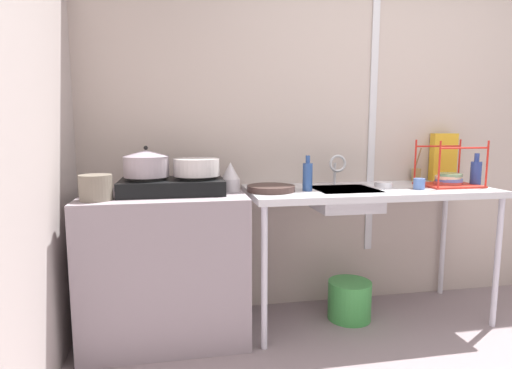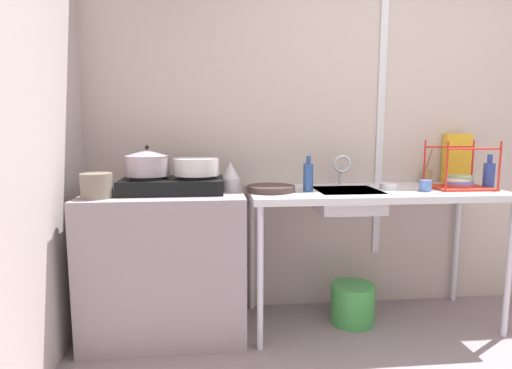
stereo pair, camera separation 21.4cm
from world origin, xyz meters
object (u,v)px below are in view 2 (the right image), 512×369
Objects in this scene: pot_on_left_burner at (147,162)px; utensil_jar at (427,176)px; stove at (173,185)px; dish_rack at (459,182)px; pot_beside_stove at (97,186)px; bucket_on_floor at (352,303)px; faucet at (342,166)px; pot_on_right_burner at (197,167)px; bottle_by_rack at (489,175)px; percolator at (231,177)px; cup_by_rack at (425,186)px; bottle_by_sink at (308,177)px; small_bowl_on_drainboard at (388,186)px; frying_pan at (271,189)px; cereal_box at (456,158)px; sink_basin at (347,200)px.

pot_on_left_burner is 1.08× the size of utensil_jar.
dish_rack reaches higher than stove.
pot_beside_stove is 0.61× the size of bucket_on_floor.
faucet is 0.65m from utensil_jar.
faucet is at bearing 10.31° from pot_on_right_burner.
pot_on_left_burner is 1.21× the size of bottle_by_rack.
percolator is 0.49× the size of dish_rack.
dish_rack is at bearing -0.26° from pot_on_left_burner.
percolator is 1.14m from bucket_on_floor.
percolator is (0.74, 0.18, 0.02)m from pot_beside_stove.
bottle_by_rack is at bearing 9.62° from cup_by_rack.
dish_rack is 1.65× the size of bottle_by_sink.
small_bowl_on_drainboard is 0.39× the size of bucket_on_floor.
frying_pan is 1.04× the size of bucket_on_floor.
pot_on_right_burner is 1.26× the size of bottle_by_rack.
dish_rack is (1.80, -0.01, -0.00)m from stove.
cereal_box reaches higher than stove.
stove is 1.34m from small_bowl_on_drainboard.
cup_by_rack is at bearing -3.54° from pot_on_left_burner.
pot_on_left_burner is 0.90× the size of frying_pan.
frying_pan is (0.73, -0.02, -0.16)m from pot_on_left_burner.
utensil_jar is (0.20, 0.36, 0.02)m from cup_by_rack.
cup_by_rack is (0.94, -0.08, 0.02)m from frying_pan.
cereal_box reaches higher than pot_on_right_burner.
percolator is 0.74m from sink_basin.
frying_pan is at bearing 7.84° from pot_beside_stove.
frying_pan is at bearing -1.85° from pot_on_left_burner.
sink_basin is 0.48m from cup_by_rack.
pot_beside_stove is 2.36m from cereal_box.
pot_on_right_burner is at bearing 176.96° from frying_pan.
bottle_by_rack is (0.92, -0.02, 0.15)m from sink_basin.
pot_on_left_burner is 0.96m from bottle_by_sink.
dish_rack is 1.04m from bucket_on_floor.
cup_by_rack is 0.33× the size of bottle_by_rack.
stove is at bearing 180.00° from pot_on_right_burner.
small_bowl_on_drainboard is at bearing -150.64° from cereal_box.
pot_on_left_burner is 0.32m from pot_beside_stove.
bucket_on_floor is (1.52, 0.15, -0.81)m from pot_beside_stove.
cereal_box is at bearing 6.91° from pot_on_left_burner.
faucet is (0.74, 0.15, 0.05)m from percolator.
pot_beside_stove is (-0.39, -0.16, 0.02)m from stove.
cup_by_rack is at bearing -5.30° from bottle_by_sink.
pot_on_right_burner is (0.29, 0.00, -0.03)m from pot_on_left_burner.
utensil_jar is (0.91, 0.30, -0.04)m from bottle_by_sink.
bucket_on_floor is (0.31, 0.03, -0.83)m from bottle_by_sink.
faucet is at bearing -167.68° from cereal_box.
bottle_by_rack is (1.84, -0.03, -0.07)m from pot_on_right_burner.
sink_basin is 0.74m from dish_rack.
bottle_by_sink is at bearing -172.74° from sink_basin.
pot_beside_stove is (-0.25, -0.16, -0.11)m from pot_on_left_burner.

